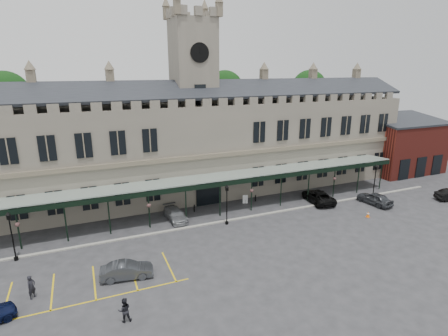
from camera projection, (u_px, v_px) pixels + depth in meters
name	position (u px, v px, depth m)	size (l,w,h in m)	color
ground	(248.00, 244.00, 33.59)	(140.00, 140.00, 0.00)	#2C2C2F
station_building	(195.00, 145.00, 45.93)	(60.00, 10.36, 17.30)	#645E53
clock_tower	(194.00, 94.00, 44.18)	(5.60, 5.60, 24.80)	#645E53
canopy	(219.00, 195.00, 39.55)	(50.00, 4.10, 4.30)	#8C9E93
brick_annex	(401.00, 146.00, 56.48)	(12.40, 8.36, 9.23)	maroon
kerb	(226.00, 221.00, 38.46)	(60.00, 0.40, 0.12)	gray
parking_markings	(95.00, 286.00, 27.11)	(16.00, 6.00, 0.01)	gold
tree_behind_left	(6.00, 96.00, 44.16)	(6.00, 6.00, 16.00)	#332314
tree_behind_mid	(225.00, 91.00, 55.20)	(6.00, 6.00, 16.00)	#332314
tree_behind_right	(309.00, 89.00, 61.09)	(6.00, 6.00, 16.00)	#332314
lamp_post_left	(11.00, 232.00, 29.97)	(0.43, 0.43, 4.60)	black
lamp_post_mid	(227.00, 201.00, 37.07)	(0.43, 0.43, 4.53)	black
lamp_post_right	(375.00, 178.00, 44.68)	(0.43, 0.43, 4.55)	black
traffic_cone	(368.00, 214.00, 39.51)	(0.41, 0.41, 0.65)	#EE5E07
sign_board	(245.00, 199.00, 43.45)	(0.62, 0.23, 1.09)	black
bollard_left	(194.00, 208.00, 40.95)	(0.15, 0.15, 0.86)	black
bollard_right	(255.00, 198.00, 44.20)	(0.15, 0.15, 0.82)	black
car_left_b	(127.00, 270.00, 27.94)	(1.44, 4.14, 1.36)	#33363B
car_taxi	(175.00, 214.00, 38.75)	(1.79, 4.39, 1.28)	gray
car_van	(318.00, 196.00, 43.87)	(2.46, 5.34, 1.48)	black
car_right_a	(375.00, 198.00, 43.15)	(1.78, 4.42, 1.50)	#33363B
person_a	(32.00, 287.00, 25.42)	(0.67, 0.44, 1.83)	black
person_b	(125.00, 310.00, 23.08)	(0.84, 0.66, 1.74)	black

